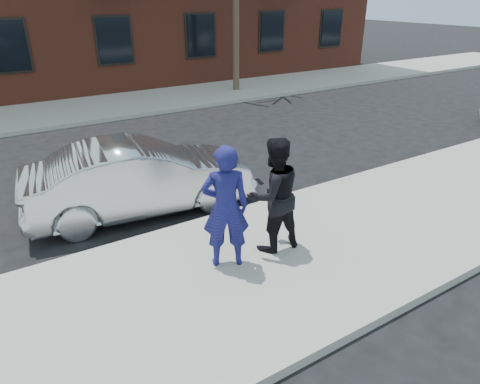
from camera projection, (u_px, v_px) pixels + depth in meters
ground at (342, 233)px, 7.68m from camera, size 100.00×100.00×0.00m
near_sidewalk at (352, 235)px, 7.46m from camera, size 50.00×3.50×0.15m
near_curb at (289, 197)px, 8.84m from camera, size 50.00×0.10×0.15m
far_sidewalk at (132, 103)px, 16.30m from camera, size 50.00×3.50×0.15m
far_curb at (150, 114)px, 14.91m from camera, size 50.00×0.10×0.15m
silver_sedan at (140, 177)px, 8.18m from camera, size 4.42×1.99×1.41m
man_hoodie at (225, 207)px, 6.18m from camera, size 0.82×0.70×1.90m
man_peacoat at (274, 195)px, 6.60m from camera, size 0.95×0.76×1.86m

